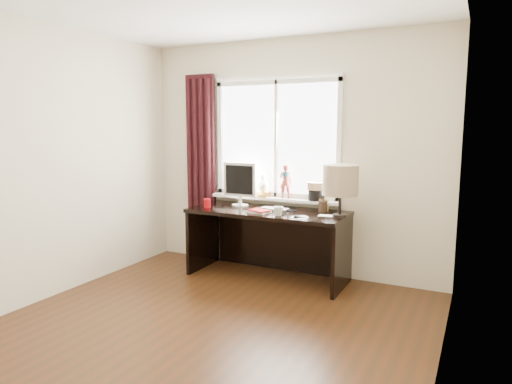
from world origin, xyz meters
The scene contains 17 objects.
floor centered at (0.00, 0.00, 0.00)m, with size 3.50×4.00×0.00m, color #321D0D.
wall_back centered at (0.00, 2.00, 1.30)m, with size 3.50×2.60×0.00m, color beige.
wall_left centered at (-1.75, 0.00, 1.30)m, with size 4.00×2.60×0.00m, color beige.
wall_right centered at (1.75, 0.00, 1.30)m, with size 4.00×2.60×0.00m, color beige.
laptop centered at (-0.04, 1.68, 0.76)m, with size 0.30×0.19×0.02m, color silver.
mug centered at (0.12, 1.41, 0.80)m, with size 0.10×0.09×0.10m, color white.
red_cup centered at (-0.76, 1.47, 0.80)m, with size 0.08×0.08×0.10m, color #90050B.
window centered at (-0.13, 1.95, 1.31)m, with size 1.52×0.20×1.40m.
curtain centered at (-1.13, 1.91, 1.12)m, with size 0.38×0.09×2.25m.
desk centered at (-0.10, 1.73, 0.51)m, with size 1.70×0.70×0.75m.
monitor centered at (-0.49, 1.73, 1.03)m, with size 0.40×0.18×0.49m.
notebook_stack centered at (-0.12, 1.46, 0.77)m, with size 0.26×0.21×0.03m.
brush_holder centered at (0.46, 1.80, 0.81)m, with size 0.09×0.09×0.25m.
icon_frame centered at (0.46, 1.84, 0.81)m, with size 0.10×0.04×0.13m.
table_lamp centered at (0.70, 1.60, 1.11)m, with size 0.35×0.35×0.52m.
loose_papers centered at (0.42, 1.48, 0.75)m, with size 0.38×0.34×0.00m.
desk_cables centered at (0.10, 1.64, 0.75)m, with size 0.28×0.45×0.01m.
Camera 1 is at (1.94, -2.73, 1.65)m, focal length 32.00 mm.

